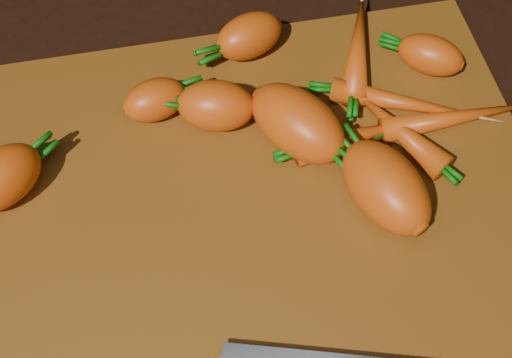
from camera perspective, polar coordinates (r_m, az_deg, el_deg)
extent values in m
cube|color=black|center=(0.63, 0.18, -2.47)|extent=(2.00, 2.00, 0.01)
cube|color=brown|center=(0.62, 0.18, -1.96)|extent=(0.50, 0.40, 0.01)
ellipsoid|color=#C6480C|center=(0.63, -19.70, 0.07)|extent=(0.09, 0.08, 0.05)
ellipsoid|color=#C6480C|center=(0.64, -3.22, 5.87)|extent=(0.08, 0.06, 0.05)
ellipsoid|color=#C6480C|center=(0.63, 3.36, 4.48)|extent=(0.10, 0.11, 0.06)
ellipsoid|color=#C6480C|center=(0.60, 10.33, -0.64)|extent=(0.09, 0.11, 0.06)
ellipsoid|color=#C6480C|center=(0.70, -0.56, 11.36)|extent=(0.08, 0.06, 0.04)
ellipsoid|color=#C6480C|center=(0.66, -8.09, 6.28)|extent=(0.07, 0.05, 0.04)
ellipsoid|color=#C6480C|center=(0.71, 13.80, 9.61)|extent=(0.07, 0.07, 0.04)
ellipsoid|color=#C6480C|center=(0.71, 8.15, 10.28)|extent=(0.07, 0.13, 0.03)
ellipsoid|color=#C6480C|center=(0.67, 11.71, 5.98)|extent=(0.13, 0.08, 0.02)
ellipsoid|color=#C6480C|center=(0.65, 11.53, 3.70)|extent=(0.07, 0.10, 0.03)
ellipsoid|color=#C6480C|center=(0.64, 7.54, 3.28)|extent=(0.11, 0.04, 0.03)
ellipsoid|color=#C6480C|center=(0.67, 15.46, 4.71)|extent=(0.13, 0.03, 0.02)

